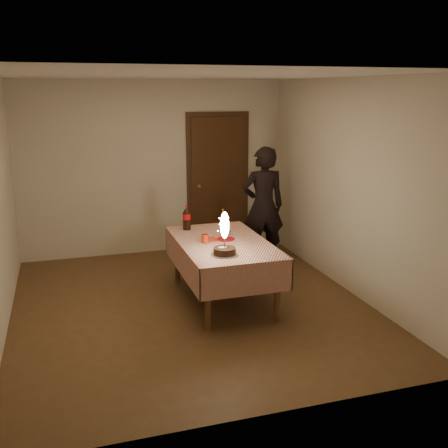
{
  "coord_description": "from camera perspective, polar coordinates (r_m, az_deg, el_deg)",
  "views": [
    {
      "loc": [
        -1.33,
        -5.56,
        2.45
      ],
      "look_at": [
        0.41,
        0.01,
        0.95
      ],
      "focal_mm": 42.0,
      "sensor_mm": 36.0,
      "label": 1
    }
  ],
  "objects": [
    {
      "name": "birthday_cake",
      "position": [
        5.6,
        0.07,
        -2.03
      ],
      "size": [
        0.3,
        0.3,
        0.47
      ],
      "color": "white",
      "rests_on": "dining_table"
    },
    {
      "name": "photographer",
      "position": [
        7.45,
        4.27,
        1.97
      ],
      "size": [
        0.65,
        0.48,
        1.69
      ],
      "color": "black",
      "rests_on": "ground"
    },
    {
      "name": "amber_bottle_right",
      "position": [
        6.68,
        -0.12,
        0.52
      ],
      "size": [
        0.06,
        0.06,
        0.25
      ],
      "color": "#5C2B0F",
      "rests_on": "dining_table"
    },
    {
      "name": "clear_cup",
      "position": [
        6.27,
        0.44,
        -1.11
      ],
      "size": [
        0.07,
        0.07,
        0.09
      ],
      "primitive_type": "cylinder",
      "color": "silver",
      "rests_on": "dining_table"
    },
    {
      "name": "room_shell",
      "position": [
        5.85,
        -3.72,
        6.57
      ],
      "size": [
        4.04,
        4.54,
        2.62
      ],
      "color": "beige",
      "rests_on": "ground"
    },
    {
      "name": "cola_bottle",
      "position": [
        6.63,
        -4.08,
        0.68
      ],
      "size": [
        0.1,
        0.1,
        0.32
      ],
      "color": "black",
      "rests_on": "dining_table"
    },
    {
      "name": "red_cup",
      "position": [
        6.07,
        -2.08,
        -1.59
      ],
      "size": [
        0.08,
        0.08,
        0.1
      ],
      "primitive_type": "cylinder",
      "color": "#A7210B",
      "rests_on": "dining_table"
    },
    {
      "name": "red_plate",
      "position": [
        6.2,
        0.19,
        -1.66
      ],
      "size": [
        0.22,
        0.22,
        0.01
      ],
      "primitive_type": "cylinder",
      "color": "red",
      "rests_on": "dining_table"
    },
    {
      "name": "dining_table",
      "position": [
        6.16,
        -0.14,
        -2.78
      ],
      "size": [
        1.02,
        1.72,
        0.73
      ],
      "color": "brown",
      "rests_on": "ground"
    },
    {
      "name": "napkin_stack",
      "position": [
        6.17,
        -1.6,
        -1.69
      ],
      "size": [
        0.15,
        0.15,
        0.02
      ],
      "primitive_type": "cube",
      "color": "#B12714",
      "rests_on": "dining_table"
    },
    {
      "name": "ground",
      "position": [
        6.22,
        -3.61,
        -8.82
      ],
      "size": [
        4.0,
        4.5,
        0.01
      ],
      "primitive_type": "cube",
      "color": "brown",
      "rests_on": "ground"
    }
  ]
}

